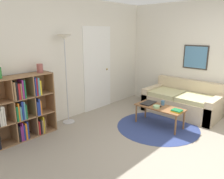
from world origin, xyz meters
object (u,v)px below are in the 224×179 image
bowl (156,107)px  cup (163,103)px  floor_lamp (65,49)px  couch (183,102)px  coffee_table (160,109)px  laptop (148,103)px  vase_on_shelf (40,68)px  bookshelf (19,109)px

bowl → cup: size_ratio=1.42×
floor_lamp → couch: (2.21, -1.54, -1.30)m
coffee_table → bowl: bearing=170.4°
floor_lamp → cup: (1.31, -1.51, -1.11)m
laptop → cup: cup is taller
floor_lamp → laptop: size_ratio=5.02×
couch → bowl: 1.15m
couch → vase_on_shelf: (-2.77, 1.55, 0.97)m
laptop → cup: (0.10, -0.29, 0.04)m
bookshelf → cup: bookshelf is taller
floor_lamp → cup: bearing=-49.1°
couch → vase_on_shelf: vase_on_shelf is taller
floor_lamp → bowl: (1.07, -1.50, -1.13)m
bowl → couch: bearing=-1.7°
laptop → floor_lamp: bearing=134.5°
coffee_table → vase_on_shelf: bearing=138.5°
floor_lamp → coffee_table: bearing=-52.3°
vase_on_shelf → coffee_table: bearing=-41.5°
floor_lamp → coffee_table: floor_lamp is taller
cup → vase_on_shelf: (-1.87, 1.53, 0.78)m
coffee_table → laptop: size_ratio=2.69×
couch → bookshelf: bearing=154.3°
floor_lamp → bookshelf: bearing=179.0°
laptop → cup: size_ratio=3.90×
floor_lamp → cup: floor_lamp is taller
cup → couch: bearing=-1.7°
bookshelf → laptop: 2.55m
cup → bookshelf: bearing=146.7°
vase_on_shelf → floor_lamp: bearing=-1.6°
bowl → bookshelf: bearing=143.9°
floor_lamp → vase_on_shelf: bearing=178.4°
floor_lamp → laptop: floor_lamp is taller
bookshelf → floor_lamp: floor_lamp is taller
couch → cup: bearing=178.3°
floor_lamp → coffee_table: (1.17, -1.52, -1.20)m
bowl → cup: (0.24, -0.01, 0.02)m
coffee_table → laptop: laptop is taller
cup → laptop: bearing=110.1°
bookshelf → vase_on_shelf: bearing=-0.2°
bowl → cup: bearing=-1.6°
couch → coffee_table: bearing=179.1°
bookshelf → coffee_table: bearing=-35.1°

